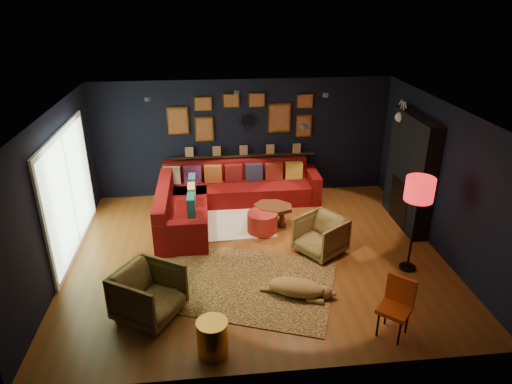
{
  "coord_description": "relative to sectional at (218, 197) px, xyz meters",
  "views": [
    {
      "loc": [
        -0.76,
        -6.94,
        4.36
      ],
      "look_at": [
        0.02,
        0.3,
        1.08
      ],
      "focal_mm": 32.0,
      "sensor_mm": 36.0,
      "label": 1
    }
  ],
  "objects": [
    {
      "name": "orange_chair",
      "position": [
        2.28,
        -4.01,
        0.17
      ],
      "size": [
        0.56,
        0.56,
        0.84
      ],
      "rotation": [
        0.0,
        0.0,
        -0.73
      ],
      "color": "black",
      "rests_on": "ground"
    },
    {
      "name": "sunburst_mirror",
      "position": [
        0.71,
        0.91,
        1.38
      ],
      "size": [
        0.47,
        0.16,
        0.47
      ],
      "color": "silver",
      "rests_on": "room_walls"
    },
    {
      "name": "room_walls",
      "position": [
        0.61,
        -1.81,
        1.27
      ],
      "size": [
        6.5,
        6.5,
        6.5
      ],
      "color": "black",
      "rests_on": "ground"
    },
    {
      "name": "dog",
      "position": [
        1.09,
        -3.07,
        -0.12
      ],
      "size": [
        1.31,
        0.96,
        0.37
      ],
      "primitive_type": null,
      "rotation": [
        0.0,
        0.0,
        -0.36
      ],
      "color": "#A67C4A",
      "rests_on": "leopard_rug"
    },
    {
      "name": "floor_lamp",
      "position": [
        3.11,
        -2.53,
        1.07
      ],
      "size": [
        0.46,
        0.46,
        1.66
      ],
      "color": "black",
      "rests_on": "ground"
    },
    {
      "name": "ceiling_spots",
      "position": [
        0.61,
        -1.01,
        2.24
      ],
      "size": [
        3.3,
        2.5,
        0.06
      ],
      "color": "black",
      "rests_on": "room_walls"
    },
    {
      "name": "ledge",
      "position": [
        0.61,
        0.87,
        0.6
      ],
      "size": [
        3.2,
        0.12,
        0.04
      ],
      "primitive_type": "cube",
      "color": "black",
      "rests_on": "room_walls"
    },
    {
      "name": "coffee_table",
      "position": [
        1.07,
        -0.74,
        0.03
      ],
      "size": [
        0.97,
        0.86,
        0.4
      ],
      "rotation": [
        0.0,
        0.0,
        -0.41
      ],
      "color": "brown",
      "rests_on": "shag_rug"
    },
    {
      "name": "pouf",
      "position": [
        0.81,
        -1.02,
        -0.1
      ],
      "size": [
        0.59,
        0.59,
        0.38
      ],
      "primitive_type": "cylinder",
      "color": "maroon",
      "rests_on": "shag_rug"
    },
    {
      "name": "floor",
      "position": [
        0.61,
        -1.81,
        -0.32
      ],
      "size": [
        6.5,
        6.5,
        0.0
      ],
      "primitive_type": "plane",
      "color": "brown",
      "rests_on": "ground"
    },
    {
      "name": "armchair_left",
      "position": [
        -1.09,
        -3.31,
        0.1
      ],
      "size": [
        1.09,
        1.1,
        0.85
      ],
      "primitive_type": "imported",
      "rotation": [
        0.0,
        0.0,
        1.02
      ],
      "color": "#B38F45",
      "rests_on": "ground"
    },
    {
      "name": "gallery_wall",
      "position": [
        0.6,
        0.91,
        1.48
      ],
      "size": [
        3.15,
        0.04,
        1.02
      ],
      "color": "gold",
      "rests_on": "room_walls"
    },
    {
      "name": "sectional",
      "position": [
        0.0,
        0.0,
        0.0
      ],
      "size": [
        3.41,
        2.69,
        0.86
      ],
      "color": "maroon",
      "rests_on": "ground"
    },
    {
      "name": "sliding_door",
      "position": [
        -2.6,
        -1.21,
        0.78
      ],
      "size": [
        0.06,
        2.8,
        2.2
      ],
      "color": "white",
      "rests_on": "ground"
    },
    {
      "name": "shag_rug",
      "position": [
        -0.1,
        -0.51,
        -0.31
      ],
      "size": [
        2.34,
        1.76,
        0.03
      ],
      "primitive_type": "cube",
      "rotation": [
        0.0,
        0.0,
        0.06
      ],
      "color": "white",
      "rests_on": "ground"
    },
    {
      "name": "deer_head",
      "position": [
        3.75,
        -0.41,
        1.73
      ],
      "size": [
        0.5,
        0.28,
        0.45
      ],
      "color": "white",
      "rests_on": "fireplace"
    },
    {
      "name": "gold_stool",
      "position": [
        -0.21,
        -4.16,
        -0.07
      ],
      "size": [
        0.41,
        0.41,
        0.51
      ],
      "primitive_type": "cylinder",
      "color": "gold",
      "rests_on": "ground"
    },
    {
      "name": "fireplace",
      "position": [
        3.71,
        -0.91,
        0.7
      ],
      "size": [
        0.31,
        1.6,
        2.2
      ],
      "color": "black",
      "rests_on": "ground"
    },
    {
      "name": "armchair_right",
      "position": [
        1.75,
        -1.88,
        0.06
      ],
      "size": [
        0.99,
        1.01,
        0.76
      ],
      "primitive_type": "imported",
      "rotation": [
        0.0,
        0.0,
        -0.95
      ],
      "color": "#B38F45",
      "rests_on": "ground"
    },
    {
      "name": "leopard_rug",
      "position": [
        0.34,
        -2.67,
        -0.31
      ],
      "size": [
        3.28,
        2.81,
        0.02
      ],
      "primitive_type": "cube",
      "rotation": [
        0.0,
        0.0,
        -0.35
      ],
      "color": "#C58E48",
      "rests_on": "ground"
    }
  ]
}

